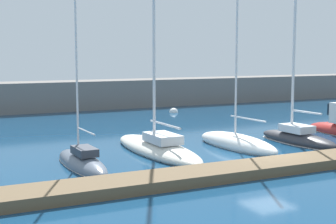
{
  "coord_description": "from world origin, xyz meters",
  "views": [
    {
      "loc": [
        -16.17,
        -20.76,
        5.68
      ],
      "look_at": [
        -2.7,
        6.77,
        2.02
      ],
      "focal_mm": 52.22,
      "sensor_mm": 36.0,
      "label": 1
    }
  ],
  "objects_px": {
    "sailboat_charcoal_sixth": "(297,136)",
    "mooring_buoy_white": "(174,112)",
    "sailboat_white_fifth": "(237,142)",
    "sailboat_ivory_fourth": "(157,145)",
    "sailboat_slate_third": "(82,162)"
  },
  "relations": [
    {
      "from": "sailboat_charcoal_sixth",
      "to": "mooring_buoy_white",
      "type": "xyz_separation_m",
      "value": [
        0.32,
        18.22,
        -0.49
      ]
    },
    {
      "from": "sailboat_charcoal_sixth",
      "to": "mooring_buoy_white",
      "type": "height_order",
      "value": "sailboat_charcoal_sixth"
    },
    {
      "from": "sailboat_white_fifth",
      "to": "sailboat_charcoal_sixth",
      "type": "bearing_deg",
      "value": -100.28
    },
    {
      "from": "sailboat_ivory_fourth",
      "to": "mooring_buoy_white",
      "type": "distance_m",
      "value": 19.57
    },
    {
      "from": "mooring_buoy_white",
      "to": "sailboat_charcoal_sixth",
      "type": "bearing_deg",
      "value": -91.02
    },
    {
      "from": "sailboat_slate_third",
      "to": "mooring_buoy_white",
      "type": "xyz_separation_m",
      "value": [
        14.54,
        18.56,
        -0.22
      ]
    },
    {
      "from": "sailboat_charcoal_sixth",
      "to": "sailboat_white_fifth",
      "type": "bearing_deg",
      "value": 82.06
    },
    {
      "from": "sailboat_slate_third",
      "to": "sailboat_ivory_fourth",
      "type": "bearing_deg",
      "value": -74.77
    },
    {
      "from": "sailboat_ivory_fourth",
      "to": "sailboat_charcoal_sixth",
      "type": "distance_m",
      "value": 9.4
    },
    {
      "from": "sailboat_slate_third",
      "to": "sailboat_white_fifth",
      "type": "relative_size",
      "value": 0.76
    },
    {
      "from": "sailboat_white_fifth",
      "to": "mooring_buoy_white",
      "type": "xyz_separation_m",
      "value": [
        4.71,
        17.84,
        -0.37
      ]
    },
    {
      "from": "sailboat_ivory_fourth",
      "to": "mooring_buoy_white",
      "type": "bearing_deg",
      "value": -31.0
    },
    {
      "from": "sailboat_charcoal_sixth",
      "to": "mooring_buoy_white",
      "type": "bearing_deg",
      "value": -3.98
    },
    {
      "from": "sailboat_white_fifth",
      "to": "sailboat_charcoal_sixth",
      "type": "distance_m",
      "value": 4.4
    },
    {
      "from": "sailboat_ivory_fourth",
      "to": "sailboat_charcoal_sixth",
      "type": "xyz_separation_m",
      "value": [
        9.32,
        -1.19,
        0.06
      ]
    }
  ]
}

